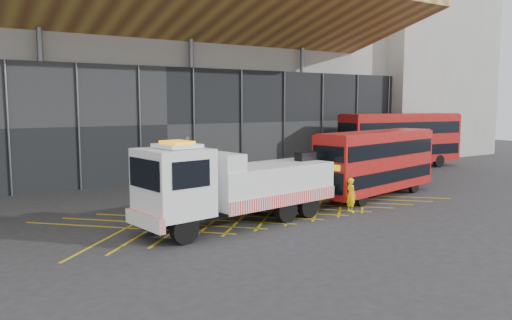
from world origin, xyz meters
TOP-DOWN VIEW (x-y plane):
  - ground_plane at (0.00, 0.00)m, footprint 120.00×120.00m
  - road_markings at (2.40, 0.00)m, footprint 21.56×7.16m
  - construction_building at (1.92, 18.40)m, footprint 55.00×23.97m
  - east_building at (32.00, 16.00)m, footprint 15.00×12.00m
  - recovery_truck at (-0.52, -2.13)m, footprint 11.63×4.01m
  - bus_towed at (10.02, -0.69)m, footprint 9.73×4.13m
  - bus_second at (21.53, 7.51)m, footprint 11.57×3.75m
  - worker at (5.82, -2.98)m, footprint 0.50×0.69m

SIDE VIEW (x-z plane):
  - ground_plane at x=0.00m, z-range 0.00..0.00m
  - road_markings at x=2.40m, z-range 0.00..0.01m
  - worker at x=5.82m, z-range 0.00..1.74m
  - recovery_truck at x=-0.52m, z-range -0.15..3.88m
  - bus_towed at x=10.02m, z-range 0.21..4.07m
  - bus_second at x=21.53m, z-range 0.26..4.88m
  - construction_building at x=1.92m, z-range -0.02..17.98m
  - east_building at x=32.00m, z-range 0.00..20.00m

